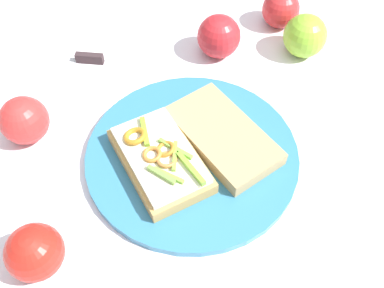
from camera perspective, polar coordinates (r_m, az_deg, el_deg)
The scene contains 10 objects.
ground_plane at distance 0.65m, azimuth -0.00°, elevation -1.75°, with size 2.00×2.00×0.00m, color white.
plate at distance 0.64m, azimuth -0.00°, elevation -1.42°, with size 0.31×0.31×0.01m, color teal.
sandwich at distance 0.61m, azimuth -4.14°, elevation -2.02°, with size 0.16×0.10×0.04m.
bread_slice_side at distance 0.64m, azimuth 3.92°, elevation 1.23°, with size 0.18×0.09×0.02m, color tan.
apple_0 at distance 0.57m, azimuth -19.89°, elevation -13.17°, with size 0.07×0.07×0.07m, color red.
apple_1 at distance 0.80m, azimuth 14.57°, elevation 13.55°, with size 0.08×0.08×0.08m, color #85BD2E.
apple_2 at distance 0.86m, azimuth 11.54°, elevation 16.91°, with size 0.07×0.07×0.07m, color red.
apple_3 at distance 0.69m, azimuth -21.10°, elevation 2.91°, with size 0.07×0.07×0.07m, color red.
apple_4 at distance 0.78m, azimuth 3.53°, elevation 13.89°, with size 0.08×0.08×0.08m, color red.
knife at distance 0.81m, azimuth -14.05°, elevation 10.82°, with size 0.07×0.10×0.02m.
Camera 1 is at (-0.34, 0.17, 0.53)m, focal length 40.74 mm.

